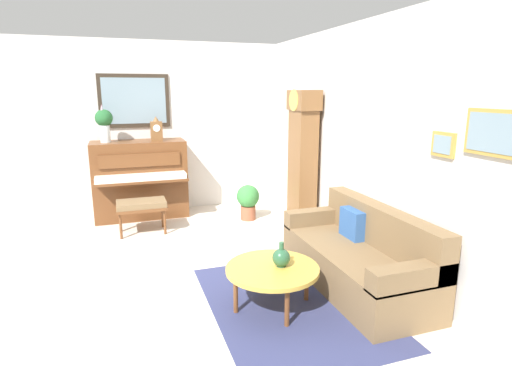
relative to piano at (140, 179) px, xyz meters
name	(u,v)px	position (x,y,z in m)	size (l,w,h in m)	color
ground_plane	(164,276)	(2.23, 0.09, -0.67)	(6.40, 6.00, 0.10)	beige
wall_left	(141,128)	(-0.37, 0.09, 0.79)	(0.13, 4.90, 2.80)	silver
wall_back	(354,141)	(2.24, 2.49, 0.78)	(5.30, 0.13, 2.80)	silver
area_rug	(291,304)	(3.36, 1.17, -0.62)	(2.10, 1.50, 0.01)	navy
piano	(140,179)	(0.00, 0.00, 0.00)	(0.87, 1.44, 1.24)	brown
piano_bench	(141,206)	(0.81, -0.04, -0.22)	(0.42, 0.70, 0.48)	brown
grandfather_clock	(302,164)	(1.31, 2.23, 0.34)	(0.52, 0.34, 2.03)	brown
couch	(359,257)	(3.22, 2.00, -0.31)	(1.90, 0.80, 0.84)	brown
coffee_table	(272,270)	(3.33, 0.99, -0.25)	(0.88, 0.88, 0.40)	gold
mantel_clock	(156,130)	(0.00, 0.29, 0.78)	(0.13, 0.18, 0.38)	brown
flower_vase	(104,122)	(0.00, -0.47, 0.93)	(0.26, 0.26, 0.58)	silver
green_jug	(281,257)	(3.34, 1.08, -0.14)	(0.17, 0.17, 0.24)	#234C33
potted_plant	(248,200)	(0.69, 1.59, -0.30)	(0.36, 0.36, 0.56)	#935138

